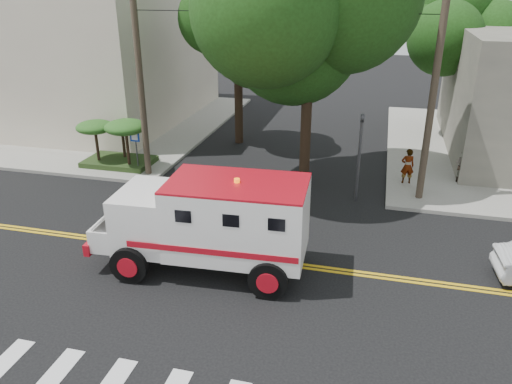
# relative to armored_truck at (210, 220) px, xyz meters

# --- Properties ---
(ground) EXTENTS (100.00, 100.00, 0.00)m
(ground) POSITION_rel_armored_truck_xyz_m (0.20, 0.83, -1.70)
(ground) COLOR black
(ground) RESTS_ON ground
(sidewalk_nw) EXTENTS (17.00, 17.00, 0.15)m
(sidewalk_nw) POSITION_rel_armored_truck_xyz_m (-13.30, 14.33, -1.62)
(sidewalk_nw) COLOR gray
(sidewalk_nw) RESTS_ON ground
(building_left) EXTENTS (16.00, 14.00, 10.00)m
(building_left) POSITION_rel_armored_truck_xyz_m (-15.30, 15.83, 3.45)
(building_left) COLOR beige
(building_left) RESTS_ON sidewalk_nw
(utility_pole_left) EXTENTS (0.28, 0.28, 9.00)m
(utility_pole_left) POSITION_rel_armored_truck_xyz_m (-5.40, 6.83, 2.80)
(utility_pole_left) COLOR #382D23
(utility_pole_left) RESTS_ON ground
(utility_pole_right) EXTENTS (0.28, 0.28, 9.00)m
(utility_pole_right) POSITION_rel_armored_truck_xyz_m (6.50, 7.03, 2.80)
(utility_pole_right) COLOR #382D23
(utility_pole_right) RESTS_ON ground
(tree_main) EXTENTS (6.08, 5.70, 9.85)m
(tree_main) POSITION_rel_armored_truck_xyz_m (2.14, 7.04, 5.50)
(tree_main) COLOR black
(tree_main) RESTS_ON ground
(tree_left) EXTENTS (4.48, 4.20, 7.70)m
(tree_left) POSITION_rel_armored_truck_xyz_m (-2.48, 12.61, 4.03)
(tree_left) COLOR black
(tree_left) RESTS_ON ground
(tree_right) EXTENTS (4.80, 4.50, 8.20)m
(tree_right) POSITION_rel_armored_truck_xyz_m (9.05, 16.60, 4.40)
(tree_right) COLOR black
(tree_right) RESTS_ON ground
(traffic_signal) EXTENTS (0.15, 0.18, 3.60)m
(traffic_signal) POSITION_rel_armored_truck_xyz_m (4.00, 6.43, 0.53)
(traffic_signal) COLOR #3F3F42
(traffic_signal) RESTS_ON ground
(accessibility_sign) EXTENTS (0.45, 0.10, 2.02)m
(accessibility_sign) POSITION_rel_armored_truck_xyz_m (-6.00, 7.00, -0.33)
(accessibility_sign) COLOR #3F3F42
(accessibility_sign) RESTS_ON ground
(palm_planter) EXTENTS (3.52, 2.63, 2.36)m
(palm_planter) POSITION_rel_armored_truck_xyz_m (-7.24, 7.45, -0.05)
(palm_planter) COLOR #1E3314
(palm_planter) RESTS_ON sidewalk_nw
(armored_truck) EXTENTS (6.66, 2.94, 2.98)m
(armored_truck) POSITION_rel_armored_truck_xyz_m (0.00, 0.00, 0.00)
(armored_truck) COLOR white
(armored_truck) RESTS_ON ground
(pedestrian_a) EXTENTS (0.63, 0.47, 1.55)m
(pedestrian_a) POSITION_rel_armored_truck_xyz_m (6.01, 8.52, -0.77)
(pedestrian_a) COLOR gray
(pedestrian_a) RESTS_ON sidewalk_ne
(pedestrian_b) EXTENTS (0.94, 0.93, 1.53)m
(pedestrian_b) POSITION_rel_armored_truck_xyz_m (8.33, 9.21, -0.78)
(pedestrian_b) COLOR gray
(pedestrian_b) RESTS_ON sidewalk_ne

